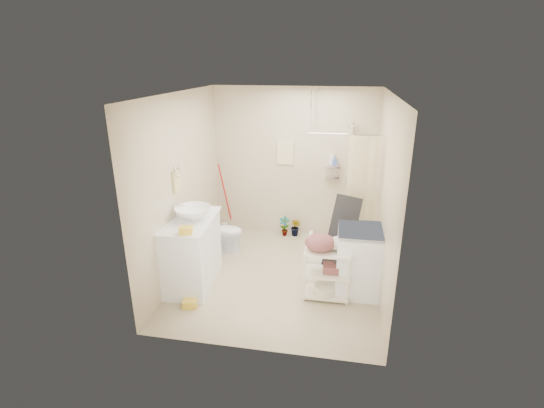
{
  "coord_description": "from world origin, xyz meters",
  "views": [
    {
      "loc": [
        0.82,
        -5.02,
        2.99
      ],
      "look_at": [
        -0.14,
        0.25,
        1.03
      ],
      "focal_mm": 26.0,
      "sensor_mm": 36.0,
      "label": 1
    }
  ],
  "objects": [
    {
      "name": "ceiling",
      "position": [
        0.0,
        0.0,
        2.6
      ],
      "size": [
        2.8,
        3.2,
        0.04
      ],
      "primitive_type": "cube",
      "color": "silver",
      "rests_on": "ground"
    },
    {
      "name": "shower",
      "position": [
        0.85,
        1.05,
        1.05
      ],
      "size": [
        1.1,
        1.1,
        2.1
      ],
      "primitive_type": null,
      "color": "white",
      "rests_on": "ground"
    },
    {
      "name": "hanging_towel",
      "position": [
        -0.15,
        1.58,
        1.5
      ],
      "size": [
        0.28,
        0.03,
        0.42
      ],
      "primitive_type": "cube",
      "color": "beige",
      "rests_on": "wall_back"
    },
    {
      "name": "wall_front",
      "position": [
        0.0,
        -1.6,
        1.3
      ],
      "size": [
        2.8,
        0.04,
        2.6
      ],
      "primitive_type": "cube",
      "color": "beige",
      "rests_on": "ground"
    },
    {
      "name": "shampoo_bottle_b",
      "position": [
        0.69,
        1.5,
        1.41
      ],
      "size": [
        0.1,
        0.1,
        0.18
      ],
      "primitive_type": "imported",
      "rotation": [
        0.0,
        0.0,
        0.29
      ],
      "color": "#425DAA",
      "rests_on": "shower"
    },
    {
      "name": "wall_right",
      "position": [
        1.4,
        0.0,
        1.3
      ],
      "size": [
        0.04,
        3.2,
        2.6
      ],
      "primitive_type": "cube",
      "color": "beige",
      "rests_on": "ground"
    },
    {
      "name": "floor_basket",
      "position": [
        -0.99,
        -0.97,
        0.07
      ],
      "size": [
        0.3,
        0.25,
        0.14
      ],
      "primitive_type": "cube",
      "rotation": [
        0.0,
        0.0,
        0.24
      ],
      "color": "yellow",
      "rests_on": "ground"
    },
    {
      "name": "sink",
      "position": [
        -1.11,
        -0.37,
        1.06
      ],
      "size": [
        0.62,
        0.62,
        0.17
      ],
      "primitive_type": "imported",
      "rotation": [
        0.0,
        0.0,
        -0.31
      ],
      "color": "white",
      "rests_on": "vanity"
    },
    {
      "name": "tp_holder",
      "position": [
        -1.36,
        0.05,
        0.72
      ],
      "size": [
        0.08,
        0.12,
        0.14
      ],
      "primitive_type": null,
      "color": "white",
      "rests_on": "wall_left"
    },
    {
      "name": "laundry_rack",
      "position": [
        0.71,
        -0.42,
        0.41
      ],
      "size": [
        0.6,
        0.35,
        0.83
      ],
      "primitive_type": null,
      "rotation": [
        0.0,
        0.0,
        0.0
      ],
      "color": "#EFE6CF",
      "rests_on": "ground"
    },
    {
      "name": "wall_left",
      "position": [
        -1.4,
        0.0,
        1.3
      ],
      "size": [
        0.04,
        3.2,
        2.6
      ],
      "primitive_type": "cube",
      "color": "beige",
      "rests_on": "ground"
    },
    {
      "name": "wall_back",
      "position": [
        0.0,
        1.6,
        1.3
      ],
      "size": [
        2.8,
        0.04,
        2.6
      ],
      "primitive_type": "cube",
      "color": "beige",
      "rests_on": "ground"
    },
    {
      "name": "mop",
      "position": [
        -1.27,
        1.5,
        0.64
      ],
      "size": [
        0.14,
        0.14,
        1.29
      ],
      "primitive_type": null,
      "rotation": [
        0.0,
        0.0,
        0.17
      ],
      "color": "red",
      "rests_on": "ground"
    },
    {
      "name": "ironing_board",
      "position": [
        0.86,
        0.05,
        0.64
      ],
      "size": [
        0.37,
        0.14,
        1.29
      ],
      "primitive_type": null,
      "rotation": [
        0.0,
        0.0,
        -0.08
      ],
      "color": "black",
      "rests_on": "ground"
    },
    {
      "name": "towel_ring",
      "position": [
        -1.38,
        -0.2,
        1.47
      ],
      "size": [
        0.04,
        0.22,
        0.34
      ],
      "primitive_type": null,
      "color": "#D3C27B",
      "rests_on": "wall_left"
    },
    {
      "name": "counter_basket",
      "position": [
        -1.03,
        -0.83,
        1.02
      ],
      "size": [
        0.19,
        0.16,
        0.09
      ],
      "primitive_type": "cube",
      "rotation": [
        0.0,
        0.0,
        0.26
      ],
      "color": "gold",
      "rests_on": "vanity"
    },
    {
      "name": "toilet",
      "position": [
        -1.04,
        0.7,
        0.33
      ],
      "size": [
        0.65,
        0.39,
        0.65
      ],
      "primitive_type": "imported",
      "rotation": [
        0.0,
        0.0,
        1.54
      ],
      "color": "white",
      "rests_on": "ground"
    },
    {
      "name": "floor",
      "position": [
        0.0,
        0.0,
        0.0
      ],
      "size": [
        3.2,
        3.2,
        0.0
      ],
      "primitive_type": "plane",
      "color": "tan",
      "rests_on": "ground"
    },
    {
      "name": "potted_plant_b",
      "position": [
        0.07,
        1.44,
        0.17
      ],
      "size": [
        0.24,
        0.23,
        0.34
      ],
      "primitive_type": "imported",
      "rotation": [
        0.0,
        0.0,
        -0.62
      ],
      "color": "brown",
      "rests_on": "ground"
    },
    {
      "name": "shampoo_bottle_a",
      "position": [
        0.65,
        1.5,
        1.45
      ],
      "size": [
        0.13,
        0.13,
        0.26
      ],
      "primitive_type": "imported",
      "rotation": [
        0.0,
        0.0,
        0.3
      ],
      "color": "silver",
      "rests_on": "shower"
    },
    {
      "name": "potted_plant_a",
      "position": [
        -0.13,
        1.43,
        0.18
      ],
      "size": [
        0.2,
        0.14,
        0.36
      ],
      "primitive_type": "imported",
      "rotation": [
        0.0,
        0.0,
        -0.04
      ],
      "color": "#965321",
      "rests_on": "ground"
    },
    {
      "name": "vanity",
      "position": [
        -1.16,
        -0.39,
        0.49
      ],
      "size": [
        0.69,
        1.14,
        0.97
      ],
      "primitive_type": "cube",
      "rotation": [
        0.0,
        0.0,
        0.07
      ],
      "color": "silver",
      "rests_on": "ground"
    },
    {
      "name": "washing_machine",
      "position": [
        1.14,
        -0.18,
        0.46
      ],
      "size": [
        0.63,
        0.66,
        0.91
      ],
      "primitive_type": "cube",
      "rotation": [
        0.0,
        0.0,
        0.02
      ],
      "color": "white",
      "rests_on": "ground"
    }
  ]
}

